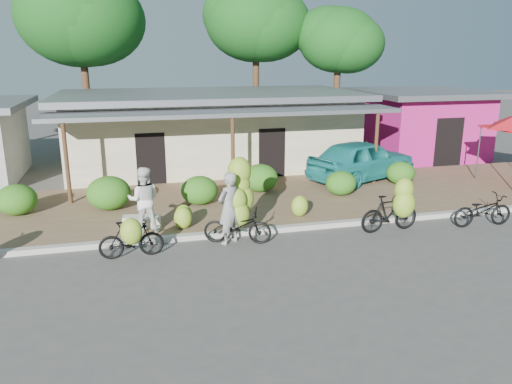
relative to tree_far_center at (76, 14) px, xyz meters
The scene contains 26 objects.
ground 18.40m from the tree_far_center, 70.55° to the right, with size 100.00×100.00×0.00m, color #4C4946.
sidewalk 14.20m from the tree_far_center, 62.89° to the right, with size 60.00×6.00×0.12m, color olive.
curb 16.65m from the tree_far_center, 68.04° to the right, with size 60.00×0.25×0.15m, color #A8A399.
shop_main 9.24m from the tree_far_center, 42.34° to the right, with size 13.00×8.50×3.35m.
shop_pink 17.75m from the tree_far_center, 17.56° to the right, with size 6.00×6.00×3.25m.
tree_far_center is the anchor object (origin of this frame).
tree_center_right 9.01m from the tree_far_center, ahead, with size 5.62×5.54×8.92m.
tree_near_right 13.13m from the tree_far_center, ahead, with size 4.42×4.24×7.41m.
hedge_0 12.66m from the tree_far_center, 97.18° to the right, with size 1.24×1.12×0.97m, color #1D5713.
hedge_1 12.75m from the tree_far_center, 82.83° to the right, with size 1.40×1.26×1.09m, color #1D5713.
hedge_2 13.53m from the tree_far_center, 69.08° to the right, with size 1.23×1.11×0.96m, color #1D5713.
hedge_3 13.65m from the tree_far_center, 56.79° to the right, with size 1.30×1.17×1.01m, color #1D5713.
hedge_4 15.96m from the tree_far_center, 50.60° to the right, with size 1.11×1.00×0.87m, color #1D5713.
hedge_5 17.22m from the tree_far_center, 40.64° to the right, with size 1.12×1.00×0.87m, color #1D5713.
bike_left 16.49m from the tree_far_center, 82.34° to the right, with size 1.63×1.13×1.25m.
bike_center 16.36m from the tree_far_center, 71.20° to the right, with size 1.95×1.41×2.28m.
bike_right 18.71m from the tree_far_center, 58.31° to the right, with size 1.86×1.23×1.74m.
bike_far_right 20.45m from the tree_far_center, 51.18° to the right, with size 1.89×0.73×0.98m.
loose_banana_a 15.12m from the tree_far_center, 75.05° to the right, with size 0.51×0.43×0.63m, color #86B42D.
loose_banana_b 15.34m from the tree_far_center, 75.51° to the right, with size 0.52×0.44×0.65m, color #86B42D.
loose_banana_c 16.34m from the tree_far_center, 61.85° to the right, with size 0.53×0.45×0.67m, color #86B42D.
sack_near 14.86m from the tree_far_center, 79.51° to the right, with size 0.85×0.40×0.30m, color silver.
sack_far 14.61m from the tree_far_center, 80.38° to the right, with size 0.75×0.38×0.28m, color silver.
vendor 16.42m from the tree_far_center, 72.53° to the right, with size 0.72×0.47×1.98m, color gray.
bystander 14.85m from the tree_far_center, 79.77° to the right, with size 0.90×0.70×1.86m, color silver.
teal_van 15.67m from the tree_far_center, 40.70° to the right, with size 1.92×4.77×1.63m, color #1C7E7D.
Camera 1 is at (-3.52, -11.04, 4.99)m, focal length 35.00 mm.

